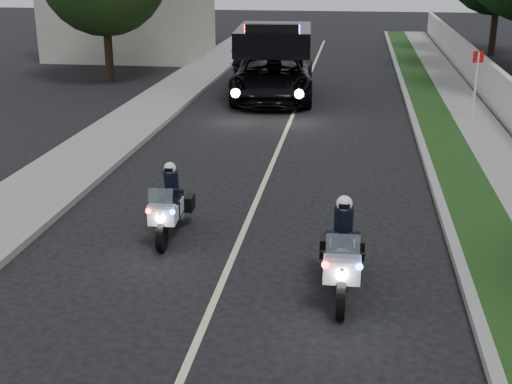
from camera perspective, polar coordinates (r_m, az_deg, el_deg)
ground at (r=11.63m, az=-2.97°, el=-7.81°), size 120.00×120.00×0.00m
curb_right at (r=20.91m, az=13.60°, el=4.30°), size 0.20×60.00×0.15m
grass_verge at (r=20.98m, az=15.51°, el=4.20°), size 1.20×60.00×0.16m
sidewalk_right at (r=21.19m, az=19.00°, el=3.99°), size 1.40×60.00×0.16m
curb_left at (r=21.71m, az=-8.54°, el=5.17°), size 0.20×60.00×0.15m
sidewalk_left at (r=22.04m, az=-11.30°, el=5.24°), size 2.00×60.00×0.16m
lane_marking at (r=20.93m, az=2.32°, el=4.64°), size 0.12×50.00×0.01m
police_moto_left at (r=13.66m, az=-7.12°, el=-3.66°), size 0.69×1.78×1.50m
police_moto_right at (r=11.46m, az=7.10°, el=-8.38°), size 0.72×1.97×1.66m
police_suv at (r=26.74m, az=1.45°, el=7.88°), size 3.45×6.68×3.15m
bicycle at (r=30.04m, az=-1.46°, el=9.14°), size 0.66×1.79×0.93m
cyclist at (r=30.04m, az=-1.46°, el=9.14°), size 0.66×0.45×1.79m
sign_post at (r=23.80m, az=17.63°, el=5.54°), size 0.49×0.49×2.45m
tree_right_e at (r=40.66m, az=19.10°, el=10.79°), size 6.75×6.75×9.94m
tree_left_near at (r=31.05m, az=-12.10°, el=9.06°), size 5.58×5.58×9.12m
tree_left_far at (r=41.90m, az=-7.77°, el=11.87°), size 7.97×7.97×10.29m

